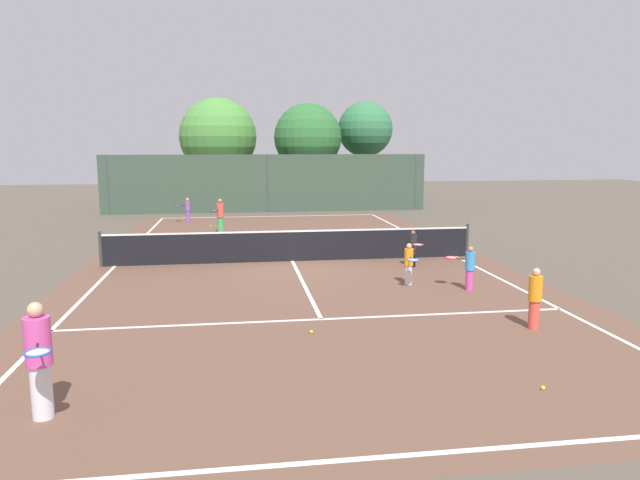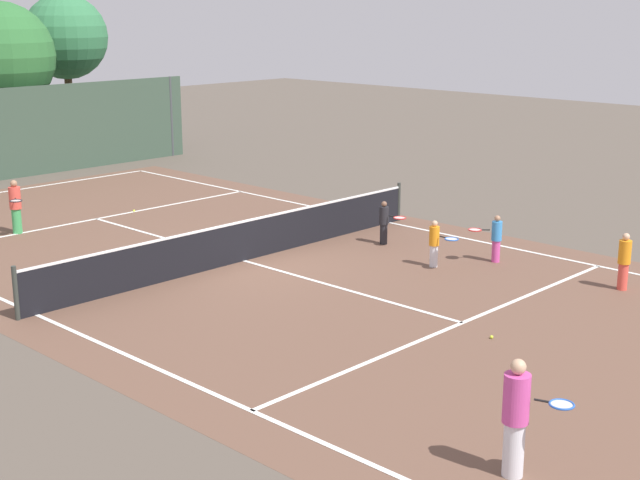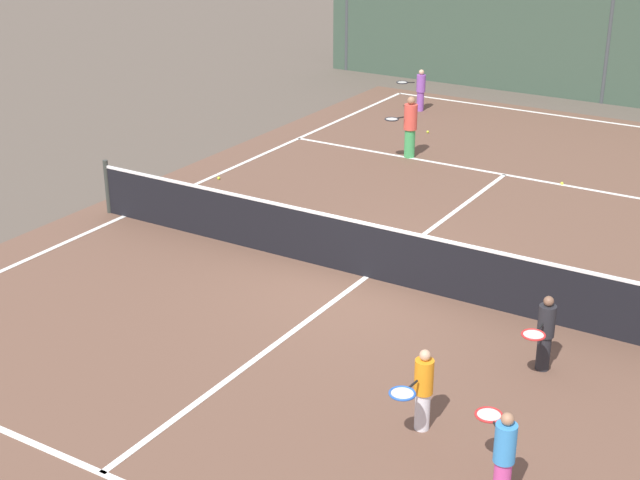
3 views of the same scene
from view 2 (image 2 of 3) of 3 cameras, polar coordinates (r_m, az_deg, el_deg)
The scene contains 14 objects.
ground_plane at distance 22.08m, azimuth -4.79°, elevation -1.31°, with size 80.00×80.00×0.00m, color brown.
court_surface at distance 22.07m, azimuth -4.79°, elevation -1.31°, with size 13.00×25.00×0.01m.
tennis_net at distance 21.94m, azimuth -4.82°, elevation -0.03°, with size 11.90×0.10×1.10m.
tree_0 at distance 36.36m, azimuth -19.37°, elevation 10.77°, with size 4.01×4.01×6.16m.
tree_1 at distance 39.91m, azimuth -15.64°, elevation 12.10°, with size 3.47×3.47×6.44m.
player_1 at distance 12.24m, azimuth 12.19°, elevation -10.74°, with size 0.55×0.93×1.63m.
player_2 at distance 23.44m, azimuth 4.08°, elevation 1.13°, with size 0.33×0.81×1.13m.
player_3 at distance 22.16m, azimuth 10.89°, elevation 0.14°, with size 0.70×0.74×1.15m.
player_4 at distance 20.70m, azimuth 18.48°, elevation -1.25°, with size 0.27×0.27×1.26m.
player_5 at distance 25.78m, azimuth -18.50°, elevation 2.02°, with size 0.61×0.88×1.46m.
player_6 at distance 21.51m, azimuth 7.22°, elevation -0.18°, with size 0.35×0.81×1.12m.
tennis_ball_0 at distance 27.78m, azimuth -11.55°, elevation 1.81°, with size 0.07×0.07×0.07m, color #CCE533.
tennis_ball_1 at distance 20.91m, azimuth -10.59°, elevation -2.32°, with size 0.07×0.07×0.07m, color #CCE533.
tennis_ball_2 at distance 17.26m, azimuth 10.68°, elevation -5.98°, with size 0.07×0.07×0.07m, color #CCE533.
Camera 2 is at (-13.98, -16.00, 6.00)m, focal length 51.17 mm.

